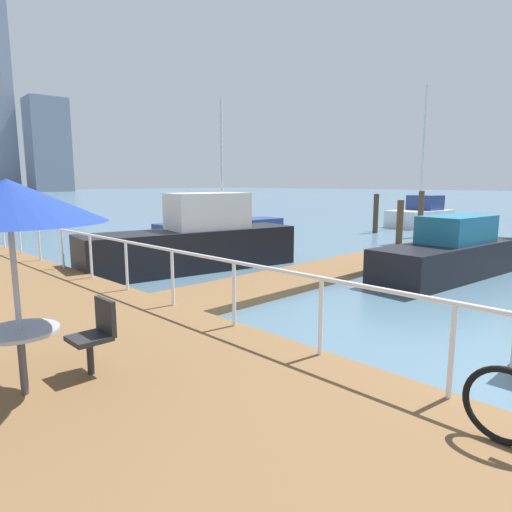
# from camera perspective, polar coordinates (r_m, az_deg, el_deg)

# --- Properties ---
(ground_plane) EXTENTS (300.00, 300.00, 0.00)m
(ground_plane) POSITION_cam_1_polar(r_m,az_deg,el_deg) (23.05, -24.59, 1.81)
(ground_plane) COLOR slate
(floating_dock) EXTENTS (14.32, 2.00, 0.18)m
(floating_dock) POSITION_cam_1_polar(r_m,az_deg,el_deg) (14.12, 10.81, -1.42)
(floating_dock) COLOR brown
(floating_dock) RESTS_ON ground_plane
(boardwalk_railing) EXTENTS (0.06, 24.28, 1.08)m
(boardwalk_railing) POSITION_cam_1_polar(r_m,az_deg,el_deg) (11.48, -20.41, 1.52)
(boardwalk_railing) COLOR white
(boardwalk_railing) RESTS_ON boardwalk
(dock_piling_0) EXTENTS (0.27, 0.27, 2.28)m
(dock_piling_0) POSITION_cam_1_polar(r_m,az_deg,el_deg) (23.63, 20.25, 5.03)
(dock_piling_0) COLOR brown
(dock_piling_0) RESTS_ON ground_plane
(dock_piling_1) EXTENTS (0.28, 0.28, 2.09)m
(dock_piling_1) POSITION_cam_1_polar(r_m,az_deg,el_deg) (24.97, 15.04, 5.27)
(dock_piling_1) COLOR #473826
(dock_piling_1) RESTS_ON ground_plane
(dock_piling_2) EXTENTS (0.29, 0.29, 1.93)m
(dock_piling_2) POSITION_cam_1_polar(r_m,az_deg,el_deg) (20.77, 17.87, 4.15)
(dock_piling_2) COLOR brown
(dock_piling_2) RESTS_ON ground_plane
(moored_boat_0) EXTENTS (6.37, 1.85, 6.29)m
(moored_boat_0) POSITION_cam_1_polar(r_m,az_deg,el_deg) (20.17, -4.64, 3.64)
(moored_boat_0) COLOR navy
(moored_boat_0) RESTS_ON ground_plane
(moored_boat_2) EXTENTS (5.71, 2.22, 1.76)m
(moored_boat_2) POSITION_cam_1_polar(r_m,az_deg,el_deg) (13.91, 23.50, 0.23)
(moored_boat_2) COLOR black
(moored_boat_2) RESTS_ON ground_plane
(moored_boat_4) EXTENTS (4.32, 2.77, 8.33)m
(moored_boat_4) POSITION_cam_1_polar(r_m,az_deg,el_deg) (29.31, 20.24, 4.98)
(moored_boat_4) COLOR white
(moored_boat_4) RESTS_ON ground_plane
(moored_boat_5) EXTENTS (6.97, 2.84, 2.37)m
(moored_boat_5) POSITION_cam_1_polar(r_m,az_deg,el_deg) (14.01, -7.77, 1.79)
(moored_boat_5) COLOR black
(moored_boat_5) RESTS_ON ground_plane
(cafe_table_round) EXTENTS (0.80, 0.80, 0.74)m
(cafe_table_round) POSITION_cam_1_polar(r_m,az_deg,el_deg) (5.50, -27.87, -9.02)
(cafe_table_round) COLOR #ADADB2
(cafe_table_round) RESTS_ON boardwalk
(patio_umbrella) EXTENTS (1.95, 1.95, 2.34)m
(patio_umbrella) POSITION_cam_1_polar(r_m,az_deg,el_deg) (5.25, -29.07, 6.12)
(patio_umbrella) COLOR #B2B2B7
(patio_umbrella) RESTS_ON boardwalk
(cafe_chair_0) EXTENTS (0.47, 0.44, 0.90)m
(cafe_chair_0) POSITION_cam_1_polar(r_m,az_deg,el_deg) (5.81, -19.65, -8.92)
(cafe_chair_0) COLOR #262628
(cafe_chair_0) RESTS_ON boardwalk
(skyline_tower_5) EXTENTS (11.35, 10.96, 26.46)m
(skyline_tower_5) POSITION_cam_1_polar(r_m,az_deg,el_deg) (146.77, -25.01, 12.65)
(skyline_tower_5) COLOR gray
(skyline_tower_5) RESTS_ON ground_plane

